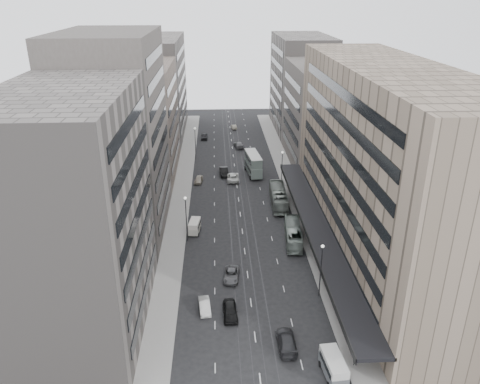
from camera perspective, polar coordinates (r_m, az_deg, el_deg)
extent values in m
plane|color=black|center=(71.47, 0.98, -10.47)|extent=(220.00, 220.00, 0.00)
cube|color=gray|center=(105.83, 6.09, 1.15)|extent=(4.00, 125.00, 0.15)
cube|color=gray|center=(104.85, -6.98, 0.89)|extent=(4.00, 125.00, 0.15)
cube|color=gray|center=(76.17, 17.02, 3.31)|extent=(15.00, 60.00, 30.00)
cube|color=black|center=(77.88, 9.47, -4.35)|extent=(4.40, 60.00, 0.50)
cube|color=#49433F|center=(117.53, 9.91, 9.30)|extent=(15.00, 28.00, 24.00)
cube|color=slate|center=(145.89, 7.43, 12.94)|extent=(15.00, 32.00, 28.00)
cube|color=slate|center=(59.45, -19.53, -2.70)|extent=(15.00, 28.00, 30.00)
cube|color=#49433F|center=(83.29, -14.89, 6.68)|extent=(15.00, 26.00, 34.00)
cube|color=#6A5C53|center=(110.08, -12.02, 8.47)|extent=(15.00, 28.00, 25.00)
cube|color=slate|center=(141.69, -10.15, 12.47)|extent=(15.00, 38.00, 28.00)
cylinder|color=#262628|center=(66.45, 9.80, -9.60)|extent=(0.16, 0.16, 8.00)
sphere|color=silver|center=(64.34, 10.05, -6.53)|extent=(0.44, 0.44, 0.44)
cylinder|color=#262628|center=(101.77, 5.12, 2.65)|extent=(0.16, 0.16, 8.00)
sphere|color=silver|center=(100.41, 5.20, 4.84)|extent=(0.44, 0.44, 0.44)
cylinder|color=#262628|center=(79.89, -6.56, -3.43)|extent=(0.16, 0.16, 8.00)
sphere|color=silver|center=(78.15, -6.69, -0.74)|extent=(0.44, 0.44, 0.44)
cylinder|color=#262628|center=(119.84, -5.46, 5.84)|extent=(0.16, 0.16, 8.00)
sphere|color=silver|center=(118.68, -5.54, 7.73)|extent=(0.44, 0.44, 0.44)
imported|color=gray|center=(80.90, 6.50, -5.07)|extent=(3.46, 10.85, 2.97)
imported|color=gray|center=(94.17, 4.72, -0.59)|extent=(3.38, 12.43, 3.43)
cube|color=slate|center=(109.65, 1.62, 2.99)|extent=(3.60, 9.47, 2.36)
cube|color=slate|center=(108.91, 1.63, 4.08)|extent=(3.51, 9.10, 2.05)
cube|color=silver|center=(108.55, 1.64, 4.62)|extent=(3.60, 9.47, 0.12)
cylinder|color=black|center=(106.79, 1.27, 1.75)|extent=(0.40, 1.05, 1.03)
cylinder|color=black|center=(107.27, 2.62, 1.83)|extent=(0.40, 1.05, 1.03)
cylinder|color=black|center=(112.90, 0.65, 2.97)|extent=(0.40, 1.05, 1.03)
cylinder|color=black|center=(113.36, 1.93, 3.04)|extent=(0.40, 1.05, 1.03)
cube|color=#4E5155|center=(56.65, 11.30, -20.40)|extent=(2.41, 4.93, 1.24)
cube|color=beige|center=(55.90, 11.39, -19.57)|extent=(2.36, 4.83, 0.98)
cylinder|color=black|center=(56.33, 12.83, -21.76)|extent=(0.26, 0.73, 0.71)
cylinder|color=black|center=(57.88, 9.73, -19.96)|extent=(0.26, 0.73, 0.71)
cylinder|color=black|center=(58.42, 11.72, -19.65)|extent=(0.26, 0.73, 0.71)
cube|color=beige|center=(83.83, -5.54, -4.42)|extent=(2.19, 3.97, 1.16)
cube|color=silver|center=(83.36, -5.57, -3.79)|extent=(2.14, 3.89, 0.91)
cylinder|color=black|center=(83.17, -6.25, -5.15)|extent=(0.25, 0.62, 0.60)
cylinder|color=black|center=(82.88, -5.09, -5.20)|extent=(0.25, 0.62, 0.60)
cylinder|color=black|center=(85.33, -5.95, -4.35)|extent=(0.25, 0.62, 0.60)
cylinder|color=black|center=(85.05, -4.82, -4.41)|extent=(0.25, 0.62, 0.60)
imported|color=black|center=(63.81, -1.22, -14.28)|extent=(2.09, 4.80, 1.61)
imported|color=silver|center=(65.01, -4.33, -13.69)|extent=(1.87, 4.22, 1.35)
imported|color=#5A5A5D|center=(71.05, -1.07, -10.05)|extent=(2.71, 4.97, 1.32)
imported|color=#262628|center=(59.56, 5.69, -17.64)|extent=(2.28, 5.51, 1.59)
imported|color=#A79D8A|center=(105.60, -5.06, 1.51)|extent=(2.21, 4.33, 1.41)
imported|color=black|center=(109.59, -1.97, 2.51)|extent=(2.22, 5.35, 1.72)
imported|color=silver|center=(106.41, -0.87, 1.83)|extent=(2.70, 5.80, 1.61)
imported|color=slate|center=(129.56, -0.18, 5.79)|extent=(2.79, 5.55, 1.55)
imported|color=black|center=(137.70, -4.38, 6.79)|extent=(1.94, 4.64, 1.57)
imported|color=#B0A892|center=(147.74, -0.77, 7.96)|extent=(1.97, 4.23, 1.34)
imported|color=black|center=(58.27, 13.91, -19.17)|extent=(0.65, 0.45, 1.71)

